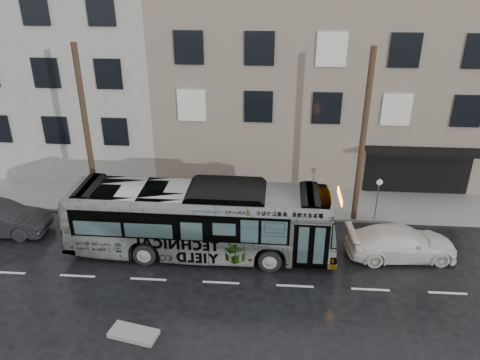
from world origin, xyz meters
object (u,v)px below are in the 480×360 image
object	(u,v)px
utility_pole_front	(363,139)
utility_pole_rear	(87,132)
bus	(201,220)
white_sedan	(401,243)
sign_post	(377,199)

from	to	relation	value
utility_pole_front	utility_pole_rear	bearing A→B (deg)	180.00
bus	utility_pole_rear	bearing A→B (deg)	62.16
bus	white_sedan	world-z (taller)	bus
utility_pole_rear	white_sedan	world-z (taller)	utility_pole_rear
white_sedan	utility_pole_front	bearing A→B (deg)	22.95
utility_pole_rear	bus	distance (m)	7.76
utility_pole_rear	utility_pole_front	bearing A→B (deg)	0.00
bus	white_sedan	distance (m)	9.44
utility_pole_rear	sign_post	distance (m)	15.46
utility_pole_front	bus	world-z (taller)	utility_pole_front
utility_pole_front	sign_post	size ratio (longest dim) A/B	3.75
utility_pole_front	sign_post	world-z (taller)	utility_pole_front
utility_pole_rear	white_sedan	size ratio (longest dim) A/B	1.77
utility_pole_rear	bus	world-z (taller)	utility_pole_rear
sign_post	bus	size ratio (longest dim) A/B	0.19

